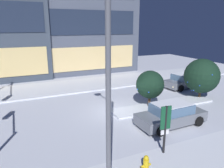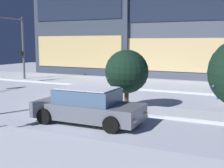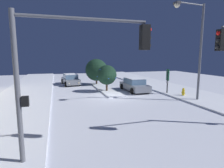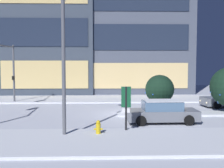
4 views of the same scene
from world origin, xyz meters
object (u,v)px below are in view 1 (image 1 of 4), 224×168
Objects in this scene: car_far at (184,81)px; parking_info_sign at (165,125)px; decorated_tree_left_of_median at (150,85)px; car_near at (171,115)px; fire_hydrant at (146,165)px; decorated_tree_median at (202,76)px; street_lamp_arched at (98,53)px.

parking_info_sign reaches higher than car_far.
decorated_tree_left_of_median is at bearing 20.74° from car_far.
car_near is 5.42× the size of fire_hydrant.
parking_info_sign is at bearing -135.90° from car_near.
decorated_tree_median is at bearing 62.46° from car_far.
decorated_tree_median reaches higher than car_far.
street_lamp_arched reaches higher than decorated_tree_left_of_median.
street_lamp_arched is at bearing 159.38° from fire_hydrant.
street_lamp_arched is (-13.22, -9.29, 4.65)m from car_far.
fire_hydrant is at bearing 35.16° from car_far.
car_far is at bearing 41.44° from car_near.
decorated_tree_median is 5.39m from decorated_tree_left_of_median.
decorated_tree_left_of_median is at bearing -53.64° from street_lamp_arched.
car_near is at bearing 39.39° from fire_hydrant.
decorated_tree_left_of_median reaches higher than car_near.
decorated_tree_left_of_median is at bearing -179.92° from decorated_tree_median.
parking_info_sign is 0.88× the size of decorated_tree_left_of_median.
decorated_tree_left_of_median reaches higher than parking_info_sign.
decorated_tree_left_of_median is (-5.39, -0.01, -0.18)m from decorated_tree_median.
decorated_tree_left_of_median is (6.50, 5.85, -3.46)m from street_lamp_arched.
street_lamp_arched is 13.66m from decorated_tree_median.
car_near is 6.76m from decorated_tree_median.
street_lamp_arched is 9.41m from decorated_tree_left_of_median.
car_far is at bearing -60.55° from street_lamp_arched.
fire_hydrant is 0.33× the size of parking_info_sign.
parking_info_sign is at bearing 37.06° from car_far.
decorated_tree_left_of_median is (4.59, 6.57, 1.48)m from fire_hydrant.
street_lamp_arched reaches higher than car_far.
street_lamp_arched is (-6.07, -2.70, 4.65)m from car_near.
street_lamp_arched reaches higher than parking_info_sign.
parking_info_sign is 6.51m from decorated_tree_left_of_median.
decorated_tree_left_of_median is (3.01, 5.77, 0.25)m from parking_info_sign.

